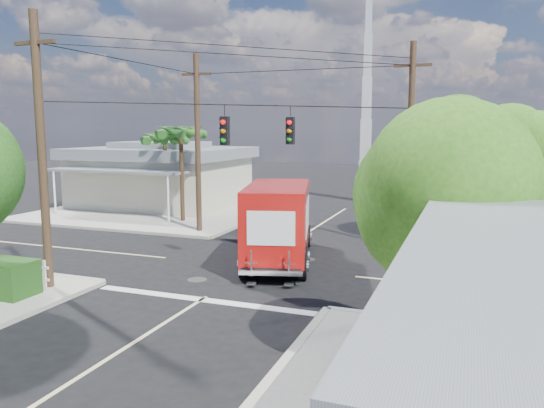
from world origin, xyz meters
The scene contains 14 objects.
ground centered at (0.00, 0.00, 0.00)m, with size 120.00×120.00×0.00m, color black.
sidewalk_ne centered at (10.88, 10.88, 0.07)m, with size 14.12×14.12×0.14m.
sidewalk_nw centered at (-10.88, 10.88, 0.07)m, with size 14.12×14.12×0.14m.
road_markings centered at (0.00, -1.47, 0.01)m, with size 32.00×32.00×0.01m.
building_nw centered at (-12.00, 12.46, 2.22)m, with size 10.80×10.20×4.30m.
radio_tower centered at (0.50, 20.00, 5.64)m, with size 0.80×0.80×17.00m.
tree_ne_front centered at (7.21, 6.76, 4.77)m, with size 4.21×4.14×6.66m.
tree_ne_back centered at (9.81, 8.96, 4.19)m, with size 3.77×3.66×5.82m.
tree_se centered at (7.01, -7.24, 4.04)m, with size 3.67×3.54×5.62m.
palm_nw_front centered at (-7.50, 7.50, 5.04)m, with size 3.01×3.08×5.59m.
palm_nw_back centered at (-9.50, 9.00, 4.67)m, with size 3.01×3.08×5.19m.
utility_poles centered at (-1.58, 1.60, 4.67)m, with size 12.00×10.68×9.00m.
vending_boxes centered at (6.50, 6.20, 0.69)m, with size 1.90×0.50×1.10m.
delivery_truck centered at (0.65, 1.07, 1.62)m, with size 4.01×7.66×3.19m.
Camera 1 is at (7.73, -18.56, 5.35)m, focal length 35.00 mm.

